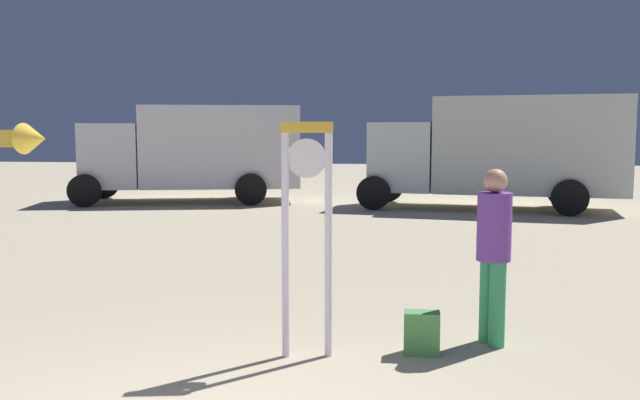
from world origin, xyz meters
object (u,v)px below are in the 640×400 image
object	(u,v)px
box_truck_far	(199,149)
standing_clock	(307,216)
person_near_clock	(494,247)
box_truck_near	(502,149)
backpack	(422,333)

from	to	relation	value
box_truck_far	standing_clock	bearing A→B (deg)	-68.34
person_near_clock	box_truck_near	xyz separation A→B (m)	(1.62, 11.94, 0.66)
standing_clock	backpack	bearing A→B (deg)	10.66
person_near_clock	box_truck_near	world-z (taller)	box_truck_near
box_truck_near	box_truck_far	size ratio (longest dim) A/B	1.03
standing_clock	backpack	xyz separation A→B (m)	(1.05, 0.20, -1.11)
backpack	box_truck_far	size ratio (longest dim) A/B	0.06
person_near_clock	backpack	distance (m)	1.09
standing_clock	box_truck_near	world-z (taller)	box_truck_near
box_truck_near	standing_clock	bearing A→B (deg)	-105.00
box_truck_near	box_truck_far	bearing A→B (deg)	174.29
backpack	box_truck_far	world-z (taller)	box_truck_far
standing_clock	backpack	world-z (taller)	standing_clock
standing_clock	person_near_clock	size ratio (longest dim) A/B	1.26
standing_clock	box_truck_near	xyz separation A→B (m)	(3.36, 12.52, 0.31)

